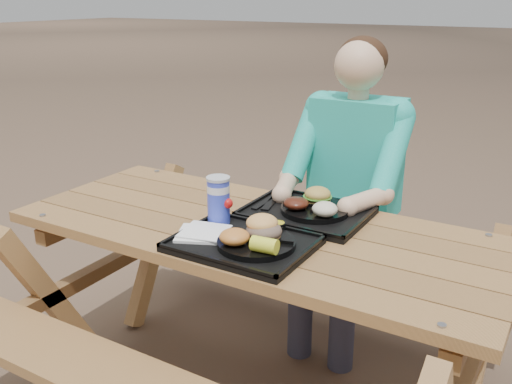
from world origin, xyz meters
The scene contains 17 objects.
picnic_table centered at (0.00, 0.00, 0.38)m, with size 1.80×1.49×0.75m, color #999999, non-canonical shape.
tray_near centered at (0.06, -0.19, 0.76)m, with size 0.45×0.35×0.02m, color black.
tray_far centered at (0.12, 0.18, 0.76)m, with size 0.45×0.35×0.02m, color black.
plate_near centered at (0.12, -0.19, 0.78)m, with size 0.26×0.26×0.02m, color black.
plate_far centered at (0.15, 0.19, 0.78)m, with size 0.26×0.26×0.02m, color black.
napkin_stack centered at (-0.10, -0.21, 0.78)m, with size 0.16×0.16×0.02m, color white.
soda_cup centered at (-0.11, -0.08, 0.85)m, with size 0.08×0.08×0.16m, color #1A2CC6.
condiment_bbq centered at (0.06, -0.05, 0.79)m, with size 0.06×0.06×0.03m, color black.
condiment_mustard centered at (0.12, -0.05, 0.79)m, with size 0.06×0.06×0.03m, color gold.
sandwich centered at (0.12, -0.16, 0.85)m, with size 0.11×0.11×0.12m, color #F2A955, non-canonical shape.
mac_cheese centered at (0.07, -0.25, 0.81)m, with size 0.10×0.10×0.05m, color orange.
corn_cob centered at (0.18, -0.26, 0.81)m, with size 0.08×0.08×0.05m, color #F8FF35, non-canonical shape.
cutlery_far centered at (-0.04, 0.19, 0.77)m, with size 0.03×0.18×0.01m, color black.
burger centered at (0.13, 0.24, 0.84)m, with size 0.10×0.10×0.09m, color gold, non-canonical shape.
baked_beans centered at (0.09, 0.14, 0.81)m, with size 0.10×0.10×0.04m, color #4A1B0E.
potato_salad centered at (0.22, 0.12, 0.82)m, with size 0.09×0.09×0.05m, color #ECE6C8.
diner centered at (0.12, 0.65, 0.64)m, with size 0.48×0.84×1.28m, color #19B3A6, non-canonical shape.
Camera 1 is at (0.99, -1.66, 1.55)m, focal length 40.00 mm.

